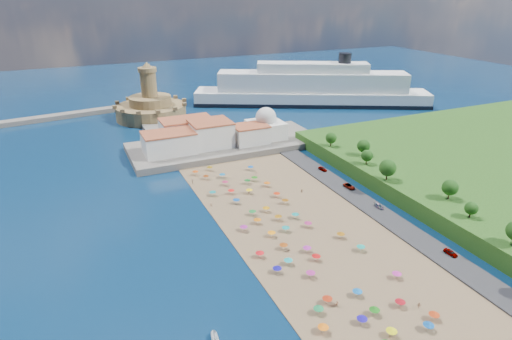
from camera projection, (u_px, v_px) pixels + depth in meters
name	position (u px, v px, depth m)	size (l,w,h in m)	color
ground	(276.00, 222.00, 139.21)	(700.00, 700.00, 0.00)	#071938
terrace	(226.00, 145.00, 203.64)	(90.00, 36.00, 3.00)	#59544C
jetty	(163.00, 131.00, 224.79)	(18.00, 70.00, 2.40)	#59544C
waterfront_buildings	(199.00, 135.00, 196.75)	(57.00, 29.00, 11.00)	silver
domed_building	(266.00, 126.00, 206.62)	(16.00, 16.00, 15.00)	silver
fortress	(151.00, 107.00, 247.80)	(40.00, 40.00, 32.40)	#98784C
cruise_ship	(312.00, 90.00, 276.43)	(144.83, 87.79, 32.97)	black
beach_parasols	(289.00, 233.00, 128.61)	(31.05, 117.63, 2.20)	gray
beachgoers	(275.00, 220.00, 138.08)	(35.78, 97.86, 1.78)	tan
parked_cars	(364.00, 196.00, 153.49)	(2.67, 71.01, 1.43)	gray
hillside_trees	(414.00, 178.00, 146.50)	(15.51, 106.67, 7.80)	#382314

